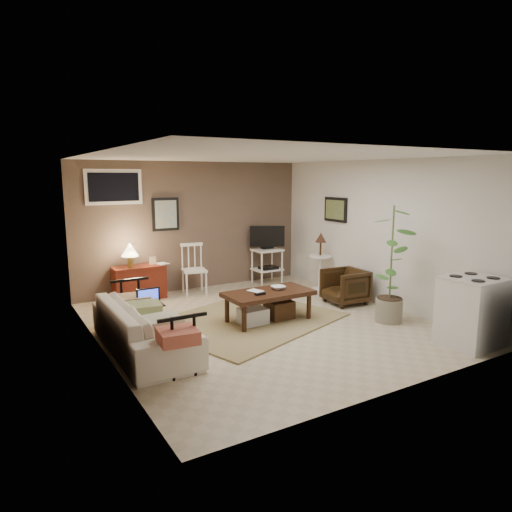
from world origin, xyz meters
TOP-DOWN VIEW (x-y plane):
  - floor at (0.00, 0.00)m, footprint 5.00×5.00m
  - art_back at (-0.55, 2.48)m, footprint 0.50×0.03m
  - art_right at (2.23, 1.05)m, footprint 0.03×0.60m
  - window at (-1.45, 2.48)m, footprint 0.96×0.03m
  - rug at (-0.14, 0.22)m, footprint 3.06×2.73m
  - coffee_table at (0.11, 0.02)m, footprint 1.31×0.69m
  - sofa at (-1.80, -0.12)m, footprint 0.60×2.07m
  - sofa_pillows at (-1.75, -0.36)m, footprint 0.40×1.97m
  - sofa_end_rails at (-1.68, -0.12)m, footprint 0.56×2.07m
  - laptop at (-1.60, 0.23)m, footprint 0.32×0.23m
  - red_console at (-1.16, 2.26)m, footprint 0.88×0.39m
  - spindle_chair at (-0.16, 2.14)m, footprint 0.48×0.48m
  - tv_stand at (1.43, 2.16)m, footprint 0.63×0.45m
  - side_table at (1.99, 1.17)m, footprint 0.41×0.41m
  - armchair at (1.76, 0.21)m, footprint 0.64×0.67m
  - potted_plant at (1.66, -0.87)m, footprint 0.44×0.44m
  - stove at (1.83, -2.08)m, footprint 0.69×0.64m
  - bowl at (0.31, 0.06)m, footprint 0.21×0.07m
  - book_table at (-0.13, 0.08)m, footprint 0.16×0.07m
  - book_console at (-0.82, 2.20)m, footprint 0.18×0.06m

SIDE VIEW (x-z plane):
  - floor at x=0.00m, z-range 0.00..0.00m
  - rug at x=-0.14m, z-range 0.00..0.02m
  - coffee_table at x=0.11m, z-range 0.03..0.52m
  - armchair at x=1.76m, z-range 0.00..0.65m
  - sofa_end_rails at x=-1.68m, z-range 0.00..0.70m
  - red_console at x=-1.16m, z-range -0.16..0.86m
  - sofa at x=-1.80m, z-range 0.00..0.81m
  - spindle_chair at x=-0.16m, z-range -0.03..0.89m
  - stove at x=1.83m, z-range 0.00..0.89m
  - sofa_pillows at x=-1.75m, z-range 0.43..0.57m
  - laptop at x=-1.60m, z-range 0.41..0.63m
  - bowl at x=0.31m, z-range 0.46..0.67m
  - book_table at x=-0.13m, z-range 0.46..0.68m
  - tv_stand at x=1.43m, z-range 0.03..1.19m
  - side_table at x=1.99m, z-range 0.13..1.23m
  - book_console at x=-0.82m, z-range 0.59..0.83m
  - potted_plant at x=1.66m, z-range 0.06..1.81m
  - art_back at x=-0.55m, z-range 1.15..1.75m
  - art_right at x=2.23m, z-range 1.29..1.75m
  - window at x=-1.45m, z-range 1.65..2.25m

